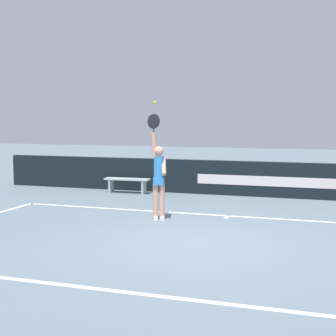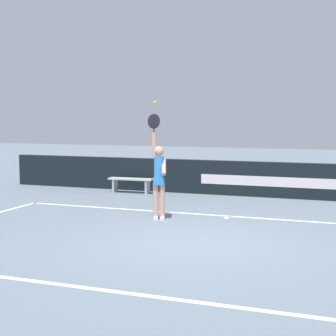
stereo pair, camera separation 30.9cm
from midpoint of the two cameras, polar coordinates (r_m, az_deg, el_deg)
ground_plane at (r=9.61m, az=3.79°, el=-8.42°), size 60.00×60.00×0.00m
court_lines at (r=9.61m, az=3.80°, el=-8.41°), size 11.01×5.81×0.00m
back_wall at (r=15.38m, az=10.24°, el=-1.22°), size 16.48×0.24×1.04m
tennis_player at (r=11.67m, az=-0.29°, el=-0.89°), size 0.51×0.44×2.43m
tennis_ball at (r=11.59m, az=-0.70°, el=7.31°), size 0.07×0.07×0.07m
courtside_bench_far at (r=15.88m, az=-3.59°, el=-1.54°), size 1.44×0.42×0.46m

